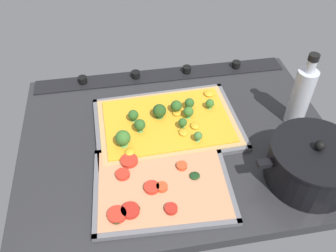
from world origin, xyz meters
TOP-DOWN VIEW (x-y plane):
  - ground_plane at (0.00, 0.00)cm, footprint 85.21×64.14cm
  - stove_control_panel at (0.00, -28.57)cm, footprint 81.80×7.00cm
  - baking_tray_front at (2.12, -4.83)cm, footprint 40.91×29.34cm
  - broccoli_pizza at (2.43, -4.62)cm, footprint 38.44×26.87cm
  - baking_tray_back at (6.80, 15.89)cm, footprint 33.83×26.75cm
  - veggie_pizza_back at (7.68, 16.13)cm, footprint 31.31×24.24cm
  - cooking_pot at (-28.54, 19.18)cm, footprint 27.96×21.18cm
  - oil_bottle at (-33.89, -0.73)cm, footprint 5.43×5.43cm

SIDE VIEW (x-z plane):
  - ground_plane at x=0.00cm, z-range -3.00..0.00cm
  - baking_tray_front at x=2.12cm, z-range -0.29..1.01cm
  - baking_tray_back at x=6.80cm, z-range -0.28..1.02cm
  - stove_control_panel at x=0.00cm, z-range -0.76..1.84cm
  - veggie_pizza_back at x=7.68cm, z-range 0.15..2.05cm
  - broccoli_pizza at x=2.43cm, z-range -1.31..4.82cm
  - cooking_pot at x=-28.54cm, z-range -1.16..11.68cm
  - oil_bottle at x=-33.89cm, z-range -1.87..20.31cm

